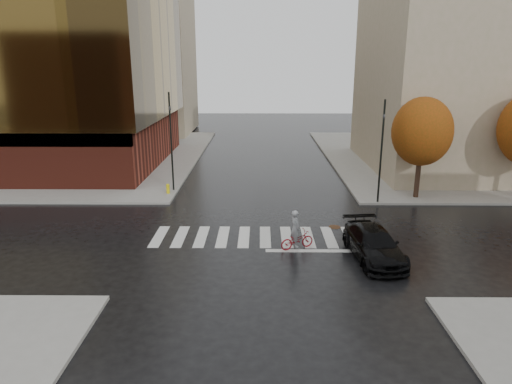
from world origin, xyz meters
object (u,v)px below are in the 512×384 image
traffic_light_nw (171,136)px  cyclist (296,236)px  traffic_light_ne (382,146)px  sedan (374,244)px  fire_hydrant (168,188)px

traffic_light_nw → cyclist: bearing=50.6°
traffic_light_ne → sedan: bearing=74.5°
sedan → cyclist: size_ratio=2.48×
sedan → fire_hydrant: size_ratio=7.09×
sedan → fire_hydrant: (-11.43, 10.18, -0.17)m
cyclist → traffic_light_ne: 9.77m
traffic_light_ne → traffic_light_nw: bearing=-11.6°
sedan → cyclist: bearing=156.5°
fire_hydrant → cyclist: bearing=-48.7°
sedan → traffic_light_nw: traffic_light_nw is taller
cyclist → traffic_light_nw: (-7.78, 10.00, 3.22)m
sedan → traffic_light_nw: (-11.23, 11.11, 3.19)m
cyclist → traffic_light_nw: bearing=14.0°
fire_hydrant → sedan: bearing=-41.7°
traffic_light_nw → fire_hydrant: (-0.20, -0.93, -3.36)m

